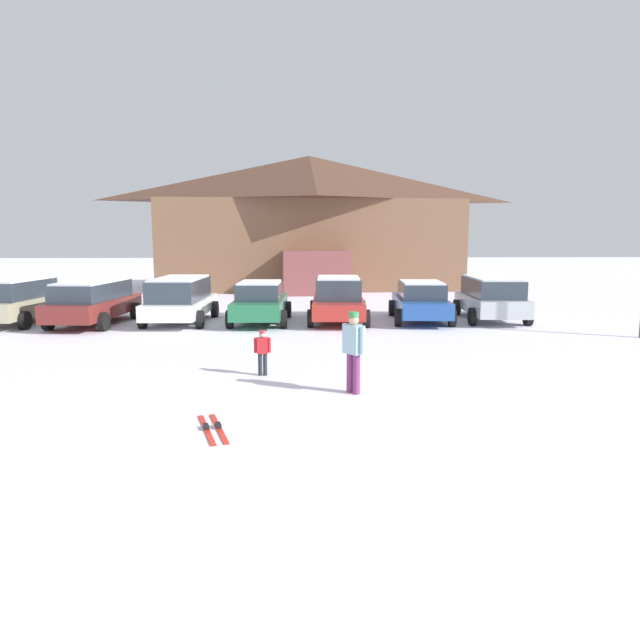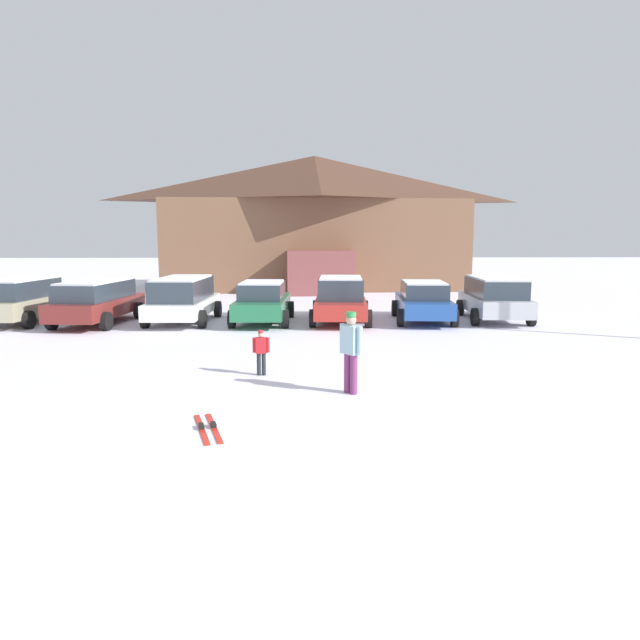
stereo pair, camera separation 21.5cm
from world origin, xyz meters
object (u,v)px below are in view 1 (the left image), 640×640
Objects in this scene: parked_maroon_van at (93,301)px; pair_of_skis at (213,428)px; parked_red_sedan at (338,299)px; skier_adult_in_blue_parka at (354,348)px; parked_blue_hatchback at (421,301)px; parked_silver_wagon at (491,297)px; parked_white_suv at (180,298)px; ski_lodge at (310,222)px; parked_green_coupe at (260,302)px; skier_child_in_red_jacket at (262,350)px; parked_beige_suv at (17,300)px.

parked_maroon_van is 3.07× the size of pair_of_skis.
parked_red_sedan is 2.86× the size of skier_adult_in_blue_parka.
parked_blue_hatchback is 2.73× the size of skier_adult_in_blue_parka.
parked_maroon_van is at bearing -178.65° from parked_blue_hatchback.
parked_red_sedan reaches higher than parked_silver_wagon.
parked_white_suv is at bearing 103.40° from pair_of_skis.
parked_red_sedan is at bearing -87.34° from ski_lodge.
parked_red_sedan is at bearing 87.44° from skier_adult_in_blue_parka.
pair_of_skis is (-2.99, -11.93, -0.83)m from parked_red_sedan.
skier_adult_in_blue_parka is at bearing -75.85° from parked_green_coupe.
skier_adult_in_blue_parka reaches higher than skier_child_in_red_jacket.
parked_blue_hatchback is 13.42m from pair_of_skis.
parked_white_suv is 1.05× the size of parked_silver_wagon.
skier_child_in_red_jacket is (-1.92, 1.58, -0.35)m from skier_adult_in_blue_parka.
parked_silver_wagon is (5.84, 0.15, 0.04)m from parked_red_sedan.
parked_maroon_van is at bearing -178.32° from parked_silver_wagon.
skier_adult_in_blue_parka is at bearing -48.49° from parked_maroon_van.
parked_red_sedan is (0.67, -14.50, -3.22)m from ski_lodge.
skier_child_in_red_jacket is at bearing -41.34° from parked_beige_suv.
ski_lodge is 3.90× the size of parked_red_sedan.
parked_red_sedan is 1.07× the size of parked_silver_wagon.
parked_red_sedan is at bearing -179.94° from parked_blue_hatchback.
parked_beige_suv is at bearing -127.23° from ski_lodge.
skier_child_in_red_jacket is at bearing -86.31° from parked_green_coupe.
ski_lodge is at bearing 92.66° from parked_red_sedan.
parked_maroon_van is (2.82, -0.25, -0.02)m from parked_beige_suv.
parked_blue_hatchback is 2.74m from parked_silver_wagon.
parked_green_coupe is 2.89m from parked_red_sedan.
ski_lodge is 15.66m from parked_white_suv.
parked_white_suv is at bearing 179.48° from parked_red_sedan.
parked_red_sedan is 3.06× the size of pair_of_skis.
skier_adult_in_blue_parka reaches higher than pair_of_skis.
parked_maroon_van is 10.30m from skier_child_in_red_jacket.
parked_green_coupe is 1.00× the size of parked_silver_wagon.
parked_white_suv is 1.02× the size of parked_blue_hatchback.
parked_beige_suv reaches higher than parked_silver_wagon.
parked_blue_hatchback is (11.99, 0.28, -0.09)m from parked_maroon_van.
parked_green_coupe is at bearing -98.61° from ski_lodge.
ski_lodge reaches higher than skier_adult_in_blue_parka.
skier_adult_in_blue_parka is at bearing -109.82° from parked_blue_hatchback.
parked_maroon_van is 1.05× the size of parked_blue_hatchback.
parked_green_coupe reaches higher than pair_of_skis.
ski_lodge is 4.39× the size of parked_beige_suv.
skier_adult_in_blue_parka is at bearing -39.39° from skier_child_in_red_jacket.
ski_lodge reaches higher than skier_child_in_red_jacket.
parked_maroon_van is at bearing -173.77° from parked_white_suv.
parked_beige_suv is 0.91× the size of parked_white_suv.
ski_lodge is at bearing 104.61° from parked_blue_hatchback.
parked_blue_hatchback is (3.78, -14.49, -3.29)m from ski_lodge.
parked_red_sedan reaches higher than parked_blue_hatchback.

